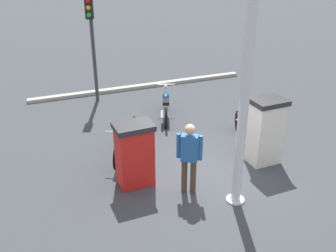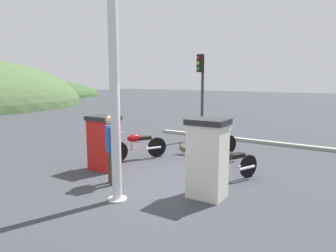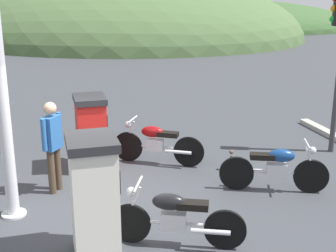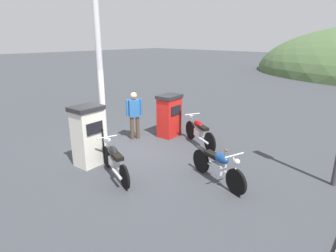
# 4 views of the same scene
# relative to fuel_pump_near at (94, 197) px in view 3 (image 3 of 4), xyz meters

# --- Properties ---
(ground_plane) EXTENTS (120.00, 120.00, 0.00)m
(ground_plane) POSITION_rel_fuel_pump_near_xyz_m (0.11, 1.66, -0.87)
(ground_plane) COLOR #383A3F
(fuel_pump_near) EXTENTS (0.73, 0.89, 1.71)m
(fuel_pump_near) POSITION_rel_fuel_pump_near_xyz_m (0.00, 0.00, 0.00)
(fuel_pump_near) COLOR silver
(fuel_pump_near) RESTS_ON ground
(fuel_pump_far) EXTENTS (0.70, 0.92, 1.53)m
(fuel_pump_far) POSITION_rel_fuel_pump_near_xyz_m (0.00, 3.33, -0.09)
(fuel_pump_far) COLOR red
(fuel_pump_far) RESTS_ON ground
(motorcycle_near_pump) EXTENTS (1.89, 0.82, 0.94)m
(motorcycle_near_pump) POSITION_rel_fuel_pump_near_xyz_m (1.11, 0.03, -0.40)
(motorcycle_near_pump) COLOR black
(motorcycle_near_pump) RESTS_ON ground
(motorcycle_far_pump) EXTENTS (1.84, 0.94, 0.96)m
(motorcycle_far_pump) POSITION_rel_fuel_pump_near_xyz_m (1.35, 3.34, -0.38)
(motorcycle_far_pump) COLOR black
(motorcycle_far_pump) RESTS_ON ground
(motorcycle_extra) EXTENTS (1.91, 0.79, 0.95)m
(motorcycle_extra) POSITION_rel_fuel_pump_near_xyz_m (3.28, 1.57, -0.41)
(motorcycle_extra) COLOR black
(motorcycle_extra) RESTS_ON ground
(attendant_person) EXTENTS (0.36, 0.54, 1.68)m
(attendant_person) POSITION_rel_fuel_pump_near_xyz_m (-0.69, 2.27, 0.10)
(attendant_person) COLOR #473828
(attendant_person) RESTS_ON ground
(wandering_duck) EXTENTS (0.20, 0.44, 0.44)m
(wandering_duck) POSITION_rel_fuel_pump_near_xyz_m (2.80, 2.55, -0.66)
(wandering_duck) COLOR brown
(wandering_duck) RESTS_ON ground
(canopy_support_pole) EXTENTS (0.40, 0.40, 4.66)m
(canopy_support_pole) POSITION_rel_fuel_pump_near_xyz_m (-1.32, 1.40, 1.39)
(canopy_support_pole) COLOR silver
(canopy_support_pole) RESTS_ON ground
(distant_hill_main) EXTENTS (26.75, 24.61, 9.95)m
(distant_hill_main) POSITION_rel_fuel_pump_near_xyz_m (4.09, 31.87, -0.87)
(distant_hill_main) COLOR #476038
(distant_hill_main) RESTS_ON ground
(distant_hill_secondary) EXTENTS (38.03, 16.15, 6.44)m
(distant_hill_secondary) POSITION_rel_fuel_pump_near_xyz_m (9.36, 39.11, -0.87)
(distant_hill_secondary) COLOR #38562D
(distant_hill_secondary) RESTS_ON ground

